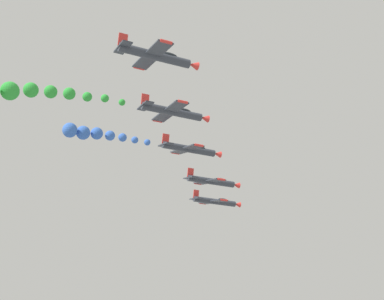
% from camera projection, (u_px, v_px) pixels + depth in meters
% --- Properties ---
extents(airplane_lead, '(9.47, 10.35, 2.89)m').
position_uv_depth(airplane_lead, '(215.00, 201.00, 99.70)').
color(airplane_lead, '#333842').
extents(airplane_left_inner, '(9.43, 10.35, 3.00)m').
position_uv_depth(airplane_left_inner, '(212.00, 181.00, 89.94)').
color(airplane_left_inner, '#333842').
extents(airplane_right_inner, '(9.42, 10.35, 3.02)m').
position_uv_depth(airplane_right_inner, '(190.00, 149.00, 81.09)').
color(airplane_right_inner, '#333842').
extents(smoke_trail_right_inner, '(3.44, 13.79, 2.65)m').
position_uv_depth(smoke_trail_right_inner, '(92.00, 133.00, 73.46)').
color(smoke_trail_right_inner, blue).
extents(airplane_left_outer, '(9.54, 10.35, 2.59)m').
position_uv_depth(airplane_left_outer, '(173.00, 112.00, 71.72)').
color(airplane_left_outer, '#333842').
extents(airplane_right_outer, '(9.49, 10.35, 2.83)m').
position_uv_depth(airplane_right_outer, '(156.00, 56.00, 61.03)').
color(airplane_right_outer, '#333842').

